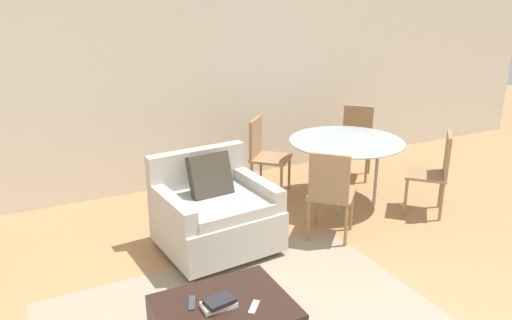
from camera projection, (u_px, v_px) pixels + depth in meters
wall_back at (163, 75)px, 5.76m from camera, size 12.00×0.06×2.75m
area_rug at (237, 313)px, 3.75m from camera, size 2.81×1.67×0.01m
armchair at (215, 213)px, 4.60m from camera, size 1.06×0.97×0.91m
book_stack at (219, 303)px, 3.17m from camera, size 0.22×0.15×0.06m
tv_remote_primary at (254, 307)px, 3.17m from camera, size 0.13×0.13×0.01m
tv_remote_secondary at (192, 303)px, 3.21m from camera, size 0.10×0.16×0.01m
dining_table at (346, 146)px, 5.52m from camera, size 1.27×1.27×0.73m
dining_chair_near_left at (330, 190)px, 4.71m from camera, size 0.59×0.59×0.90m
dining_chair_near_right at (435, 168)px, 5.29m from camera, size 0.59×0.59×0.90m
dining_chair_far_left at (264, 151)px, 5.85m from camera, size 0.59×0.59×0.90m
dining_chair_far_right at (356, 137)px, 6.43m from camera, size 0.59×0.59×0.90m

